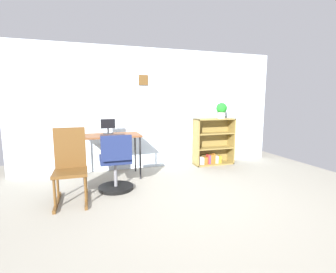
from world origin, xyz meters
TOP-DOWN VIEW (x-y plane):
  - ground_plane at (0.00, 0.00)m, footprint 6.24×6.24m
  - wall_back at (-0.00, 2.15)m, footprint 5.20×0.12m
  - desk at (-0.87, 1.66)m, footprint 0.99×0.56m
  - monitor at (-0.90, 1.76)m, footprint 0.24×0.17m
  - keyboard at (-0.84, 1.55)m, footprint 0.39×0.14m
  - office_chair at (-0.86, 0.99)m, footprint 0.52×0.55m
  - rocking_chair at (-1.46, 0.83)m, footprint 0.42×0.64m
  - bookshelf_low at (1.23, 1.96)m, footprint 0.83×0.30m
  - potted_plant_on_shelf at (1.39, 1.90)m, footprint 0.22×0.22m

SIDE VIEW (x-z plane):
  - ground_plane at x=0.00m, z-range 0.00..0.00m
  - office_chair at x=-0.86m, z-range -0.06..0.79m
  - bookshelf_low at x=1.23m, z-range -0.05..0.91m
  - rocking_chair at x=-1.46m, z-range 0.00..0.97m
  - desk at x=-0.87m, z-range 0.31..1.06m
  - keyboard at x=-0.84m, z-range 0.75..0.77m
  - monitor at x=-0.90m, z-range 0.75..1.01m
  - potted_plant_on_shelf at x=1.39m, z-range 0.98..1.30m
  - wall_back at x=0.00m, z-range 0.00..2.31m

